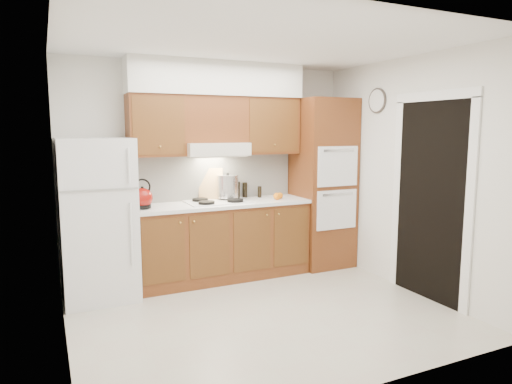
# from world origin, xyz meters

# --- Properties ---
(floor) EXTENTS (3.60, 3.60, 0.00)m
(floor) POSITION_xyz_m (0.00, 0.00, 0.00)
(floor) COLOR #BAB4A2
(floor) RESTS_ON ground
(ceiling) EXTENTS (3.60, 3.60, 0.00)m
(ceiling) POSITION_xyz_m (0.00, 0.00, 2.60)
(ceiling) COLOR white
(ceiling) RESTS_ON wall_back
(wall_back) EXTENTS (3.60, 0.02, 2.60)m
(wall_back) POSITION_xyz_m (0.00, 1.50, 1.30)
(wall_back) COLOR silver
(wall_back) RESTS_ON floor
(wall_left) EXTENTS (0.02, 3.00, 2.60)m
(wall_left) POSITION_xyz_m (-1.80, 0.00, 1.30)
(wall_left) COLOR silver
(wall_left) RESTS_ON floor
(wall_right) EXTENTS (0.02, 3.00, 2.60)m
(wall_right) POSITION_xyz_m (1.80, 0.00, 1.30)
(wall_right) COLOR silver
(wall_right) RESTS_ON floor
(fridge) EXTENTS (0.75, 0.72, 1.72)m
(fridge) POSITION_xyz_m (-1.41, 1.14, 0.86)
(fridge) COLOR white
(fridge) RESTS_ON floor
(base_cabinets) EXTENTS (2.11, 0.60, 0.90)m
(base_cabinets) POSITION_xyz_m (0.02, 1.20, 0.45)
(base_cabinets) COLOR brown
(base_cabinets) RESTS_ON floor
(countertop) EXTENTS (2.13, 0.62, 0.04)m
(countertop) POSITION_xyz_m (0.03, 1.19, 0.92)
(countertop) COLOR white
(countertop) RESTS_ON base_cabinets
(backsplash) EXTENTS (2.11, 0.03, 0.56)m
(backsplash) POSITION_xyz_m (0.02, 1.49, 1.22)
(backsplash) COLOR white
(backsplash) RESTS_ON countertop
(oven_cabinet) EXTENTS (0.70, 0.65, 2.20)m
(oven_cabinet) POSITION_xyz_m (1.44, 1.18, 1.10)
(oven_cabinet) COLOR brown
(oven_cabinet) RESTS_ON floor
(upper_cab_left) EXTENTS (0.63, 0.33, 0.70)m
(upper_cab_left) POSITION_xyz_m (-0.71, 1.33, 1.85)
(upper_cab_left) COLOR brown
(upper_cab_left) RESTS_ON wall_back
(upper_cab_right) EXTENTS (0.73, 0.33, 0.70)m
(upper_cab_right) POSITION_xyz_m (0.72, 1.33, 1.85)
(upper_cab_right) COLOR brown
(upper_cab_right) RESTS_ON wall_back
(range_hood) EXTENTS (0.75, 0.45, 0.15)m
(range_hood) POSITION_xyz_m (-0.02, 1.27, 1.57)
(range_hood) COLOR silver
(range_hood) RESTS_ON wall_back
(upper_cab_over_hood) EXTENTS (0.75, 0.33, 0.55)m
(upper_cab_over_hood) POSITION_xyz_m (-0.02, 1.33, 1.92)
(upper_cab_over_hood) COLOR brown
(upper_cab_over_hood) RESTS_ON range_hood
(soffit) EXTENTS (2.13, 0.36, 0.40)m
(soffit) POSITION_xyz_m (0.03, 1.32, 2.40)
(soffit) COLOR silver
(soffit) RESTS_ON wall_back
(cooktop) EXTENTS (0.74, 0.50, 0.01)m
(cooktop) POSITION_xyz_m (-0.02, 1.21, 0.95)
(cooktop) COLOR white
(cooktop) RESTS_ON countertop
(doorway) EXTENTS (0.02, 0.90, 2.10)m
(doorway) POSITION_xyz_m (1.79, -0.35, 1.05)
(doorway) COLOR black
(doorway) RESTS_ON floor
(wall_clock) EXTENTS (0.02, 0.30, 0.30)m
(wall_clock) POSITION_xyz_m (1.79, 0.55, 2.15)
(wall_clock) COLOR #3F3833
(wall_clock) RESTS_ON wall_right
(kettle) EXTENTS (0.29, 0.29, 0.22)m
(kettle) POSITION_xyz_m (-0.93, 1.13, 1.06)
(kettle) COLOR maroon
(kettle) RESTS_ON countertop
(cutting_board) EXTENTS (0.31, 0.20, 0.39)m
(cutting_board) POSITION_xyz_m (-0.03, 1.43, 1.14)
(cutting_board) COLOR tan
(cutting_board) RESTS_ON countertop
(stock_pot) EXTENTS (0.34, 0.34, 0.27)m
(stock_pot) POSITION_xyz_m (0.15, 1.32, 1.11)
(stock_pot) COLOR silver
(stock_pot) RESTS_ON cooktop
(condiment_a) EXTENTS (0.07, 0.07, 0.22)m
(condiment_a) POSITION_xyz_m (0.30, 1.37, 1.05)
(condiment_a) COLOR black
(condiment_a) RESTS_ON countertop
(condiment_b) EXTENTS (0.08, 0.08, 0.19)m
(condiment_b) POSITION_xyz_m (0.44, 1.44, 1.04)
(condiment_b) COLOR black
(condiment_b) RESTS_ON countertop
(condiment_c) EXTENTS (0.05, 0.05, 0.14)m
(condiment_c) POSITION_xyz_m (0.60, 1.36, 1.01)
(condiment_c) COLOR black
(condiment_c) RESTS_ON countertop
(orange_near) EXTENTS (0.09, 0.09, 0.08)m
(orange_near) POSITION_xyz_m (0.79, 1.16, 0.98)
(orange_near) COLOR orange
(orange_near) RESTS_ON countertop
(orange_far) EXTENTS (0.11, 0.11, 0.09)m
(orange_far) POSITION_xyz_m (0.71, 1.08, 0.98)
(orange_far) COLOR orange
(orange_far) RESTS_ON countertop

